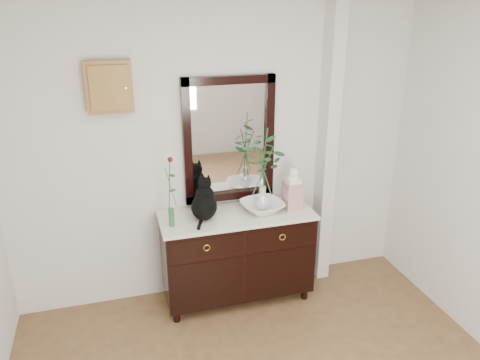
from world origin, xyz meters
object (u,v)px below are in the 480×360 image
object	(u,v)px
sideboard	(237,252)
ginger_jar	(293,188)
lotus_bowl	(262,207)
cat	(204,199)

from	to	relation	value
sideboard	ginger_jar	distance (m)	0.76
lotus_bowl	ginger_jar	xyz separation A→B (m)	(0.27, -0.01, 0.15)
cat	lotus_bowl	bearing A→B (deg)	18.29
sideboard	cat	world-z (taller)	cat
lotus_bowl	ginger_jar	world-z (taller)	ginger_jar
ginger_jar	sideboard	bearing A→B (deg)	177.29
cat	ginger_jar	xyz separation A→B (m)	(0.78, -0.02, 0.02)
cat	lotus_bowl	size ratio (longest dim) A/B	0.97
cat	sideboard	bearing A→B (deg)	19.65
sideboard	cat	bearing A→B (deg)	-179.81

